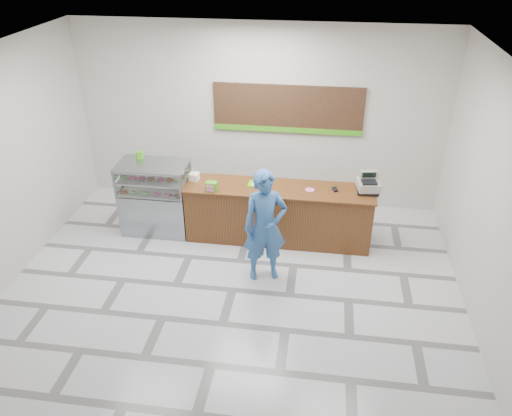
# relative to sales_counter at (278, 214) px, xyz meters

# --- Properties ---
(floor) EXTENTS (7.00, 7.00, 0.00)m
(floor) POSITION_rel_sales_counter_xyz_m (-0.55, -1.55, -0.52)
(floor) COLOR silver
(floor) RESTS_ON ground
(back_wall) EXTENTS (7.00, 0.00, 7.00)m
(back_wall) POSITION_rel_sales_counter_xyz_m (-0.55, 1.45, 1.23)
(back_wall) COLOR beige
(back_wall) RESTS_ON floor
(ceiling) EXTENTS (7.00, 7.00, 0.00)m
(ceiling) POSITION_rel_sales_counter_xyz_m (-0.55, -1.55, 2.98)
(ceiling) COLOR silver
(ceiling) RESTS_ON back_wall
(sales_counter) EXTENTS (3.26, 0.76, 1.03)m
(sales_counter) POSITION_rel_sales_counter_xyz_m (0.00, 0.00, 0.00)
(sales_counter) COLOR brown
(sales_counter) RESTS_ON floor
(display_case) EXTENTS (1.22, 0.72, 1.33)m
(display_case) POSITION_rel_sales_counter_xyz_m (-2.22, -0.00, 0.16)
(display_case) COLOR gray
(display_case) RESTS_ON floor
(menu_board) EXTENTS (2.80, 0.06, 0.90)m
(menu_board) POSITION_rel_sales_counter_xyz_m (-0.00, 1.41, 1.42)
(menu_board) COLOR black
(menu_board) RESTS_ON back_wall
(cash_register) EXTENTS (0.41, 0.42, 0.34)m
(cash_register) POSITION_rel_sales_counter_xyz_m (1.49, 0.08, 0.64)
(cash_register) COLOR black
(cash_register) RESTS_ON sales_counter
(card_terminal) EXTENTS (0.11, 0.16, 0.04)m
(card_terminal) POSITION_rel_sales_counter_xyz_m (0.94, 0.04, 0.53)
(card_terminal) COLOR black
(card_terminal) RESTS_ON sales_counter
(serving_tray) EXTENTS (0.34, 0.25, 0.02)m
(serving_tray) POSITION_rel_sales_counter_xyz_m (-0.37, 0.07, 0.52)
(serving_tray) COLOR #50D401
(serving_tray) RESTS_ON sales_counter
(napkin_box) EXTENTS (0.17, 0.17, 0.13)m
(napkin_box) POSITION_rel_sales_counter_xyz_m (-1.50, 0.08, 0.58)
(napkin_box) COLOR white
(napkin_box) RESTS_ON sales_counter
(straw_cup) EXTENTS (0.09, 0.09, 0.13)m
(straw_cup) POSITION_rel_sales_counter_xyz_m (-1.50, 0.06, 0.58)
(straw_cup) COLOR silver
(straw_cup) RESTS_ON sales_counter
(promo_box) EXTENTS (0.19, 0.14, 0.16)m
(promo_box) POSITION_rel_sales_counter_xyz_m (-1.11, -0.27, 0.60)
(promo_box) COLOR #41A019
(promo_box) RESTS_ON sales_counter
(donut_decal) EXTENTS (0.16, 0.16, 0.00)m
(donut_decal) POSITION_rel_sales_counter_xyz_m (0.52, -0.00, 0.52)
(donut_decal) COLOR pink
(donut_decal) RESTS_ON sales_counter
(green_cup_left) EXTENTS (0.09, 0.09, 0.13)m
(green_cup_left) POSITION_rel_sales_counter_xyz_m (-2.52, 0.19, 0.88)
(green_cup_left) COLOR #41A019
(green_cup_left) RESTS_ON display_case
(green_cup_right) EXTENTS (0.09, 0.09, 0.13)m
(green_cup_right) POSITION_rel_sales_counter_xyz_m (-2.47, 0.20, 0.88)
(green_cup_right) COLOR #41A019
(green_cup_right) RESTS_ON display_case
(customer) EXTENTS (0.78, 0.62, 1.85)m
(customer) POSITION_rel_sales_counter_xyz_m (-0.10, -1.11, 0.41)
(customer) COLOR #305F9D
(customer) RESTS_ON floor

